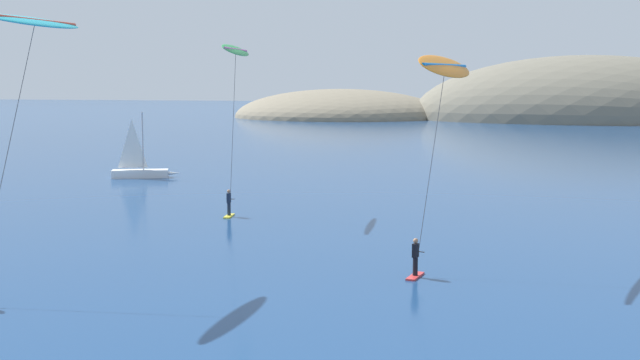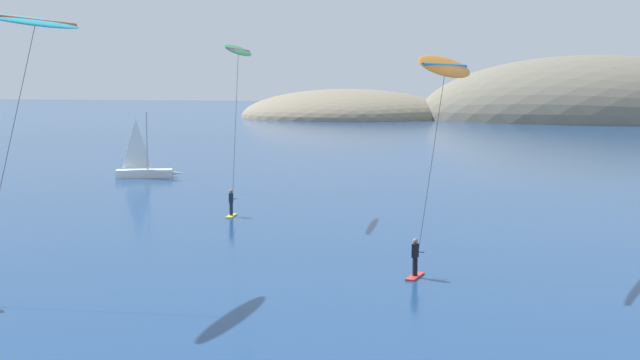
{
  "view_description": "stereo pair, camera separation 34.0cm",
  "coord_description": "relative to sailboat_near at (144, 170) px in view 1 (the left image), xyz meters",
  "views": [
    {
      "loc": [
        1.32,
        -15.4,
        8.47
      ],
      "look_at": [
        -6.39,
        19.21,
        4.04
      ],
      "focal_mm": 45.0,
      "sensor_mm": 36.0,
      "label": 1
    },
    {
      "loc": [
        1.65,
        -15.32,
        8.47
      ],
      "look_at": [
        -6.39,
        19.21,
        4.04
      ],
      "focal_mm": 45.0,
      "sensor_mm": 36.0,
      "label": 2
    }
  ],
  "objects": [
    {
      "name": "headland_island",
      "position": [
        40.2,
        121.13,
        -0.64
      ],
      "size": [
        115.6,
        60.83,
        27.56
      ],
      "color": "#84755B",
      "rests_on": "ground"
    },
    {
      "name": "sailboat_near",
      "position": [
        0.0,
        0.0,
        0.0
      ],
      "size": [
        5.88,
        2.95,
        5.7
      ],
      "color": "white",
      "rests_on": "ground"
    },
    {
      "name": "kitesurfer_orange",
      "position": [
        27.67,
        -27.68,
        7.87
      ],
      "size": [
        2.95,
        6.69,
        9.67
      ],
      "color": "red",
      "rests_on": "ground"
    },
    {
      "name": "kitesurfer_green",
      "position": [
        13.76,
        -15.6,
        8.85
      ],
      "size": [
        1.43,
        5.67,
        10.78
      ],
      "color": "yellow",
      "rests_on": "ground"
    },
    {
      "name": "kitesurfer_cyan",
      "position": [
        11.4,
        -34.67,
        9.46
      ],
      "size": [
        1.7,
        8.15,
        11.17
      ],
      "color": "silver",
      "rests_on": "ground"
    }
  ]
}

